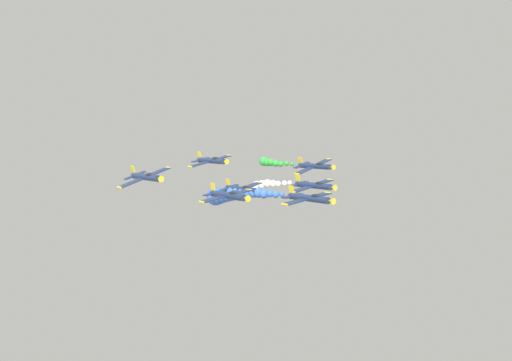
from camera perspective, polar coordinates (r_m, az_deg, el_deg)
airplane_lead at (r=91.86m, az=5.31°, el=-1.75°), size 9.52×10.35×2.69m
smoke_trail_lead at (r=110.64m, az=-2.70°, el=-1.43°), size 3.66×23.99×4.63m
airplane_left_inner at (r=104.64m, az=5.77°, el=-0.49°), size 9.45×10.35×2.93m
smoke_trail_left_inner at (r=115.92m, az=0.88°, el=-0.44°), size 2.23×11.88×2.95m
airplane_right_inner at (r=92.05m, az=-2.80°, el=-1.48°), size 9.50×10.35×2.76m
airplane_left_outer at (r=106.53m, az=-1.43°, el=-0.87°), size 9.37×10.35×3.14m
airplane_right_outer at (r=118.37m, az=5.88°, el=1.44°), size 9.23×10.35×3.41m
smoke_trail_right_outer at (r=132.18m, az=1.41°, el=1.82°), size 3.75×14.49×2.19m
airplane_trailing at (r=96.22m, az=-10.89°, el=0.36°), size 9.19×10.35×3.47m
airplane_high_slot at (r=113.77m, az=-4.45°, el=1.99°), size 9.42×10.35×3.03m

